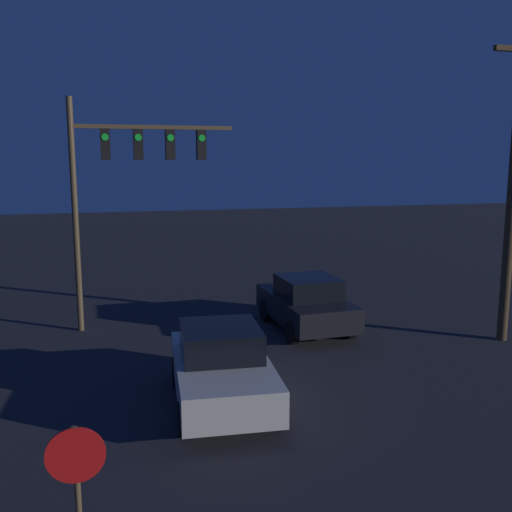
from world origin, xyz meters
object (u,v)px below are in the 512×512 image
(car_far, at_px, (306,303))
(traffic_signal_mast, at_px, (124,170))
(car_near, at_px, (222,367))
(stop_sign, at_px, (77,486))

(car_far, distance_m, traffic_signal_mast, 6.77)
(car_near, bearing_deg, stop_sign, 66.68)
(car_far, distance_m, stop_sign, 11.61)
(car_near, distance_m, traffic_signal_mast, 7.65)
(traffic_signal_mast, relative_size, stop_sign, 3.06)
(car_far, height_order, traffic_signal_mast, traffic_signal_mast)
(traffic_signal_mast, distance_m, stop_sign, 11.94)
(car_far, relative_size, traffic_signal_mast, 0.59)
(car_far, xyz_separation_m, traffic_signal_mast, (-5.20, 1.70, 3.99))
(traffic_signal_mast, height_order, stop_sign, traffic_signal_mast)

